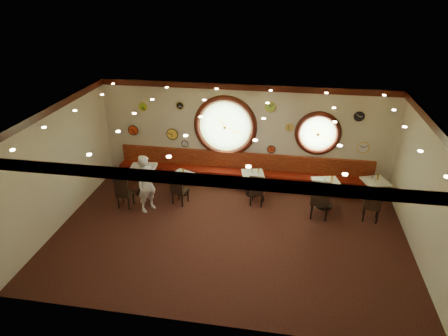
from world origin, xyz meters
The scene contains 55 objects.
floor centered at (0.00, 0.00, 0.00)m, with size 9.00×6.00×0.00m, color black.
ceiling centered at (0.00, 0.00, 3.20)m, with size 9.00×6.00×0.02m, color gold.
wall_back centered at (0.00, 3.00, 1.60)m, with size 9.00×0.02×3.20m, color beige.
wall_front centered at (0.00, -3.00, 1.60)m, with size 9.00×0.02×3.20m, color beige.
wall_left centered at (-4.50, 0.00, 1.60)m, with size 0.02×6.00×3.20m, color beige.
wall_right centered at (4.50, 0.00, 1.60)m, with size 0.02×6.00×3.20m, color beige.
molding_back centered at (0.00, 2.95, 3.11)m, with size 9.00×0.10×0.18m, color #351009.
molding_front centered at (0.00, -2.95, 3.11)m, with size 9.00×0.10×0.18m, color #351009.
molding_left centered at (-4.45, 0.00, 3.11)m, with size 0.10×6.00×0.18m, color #351009.
molding_right centered at (4.45, 0.00, 3.11)m, with size 0.10×6.00×0.18m, color #351009.
banquette_base centered at (0.00, 2.72, 0.10)m, with size 8.00×0.55×0.20m, color black.
banquette_seat centered at (0.00, 2.72, 0.35)m, with size 8.00×0.55×0.30m, color #560E07.
banquette_back centered at (0.00, 2.94, 0.75)m, with size 8.00×0.10×0.55m, color #64070F.
porthole_left_glass centered at (-0.60, 3.00, 1.85)m, with size 1.66×1.66×0.02m, color #87B26B.
porthole_left_frame centered at (-0.60, 2.98, 1.85)m, with size 1.98×1.98×0.18m, color #351009.
porthole_left_ring centered at (-0.60, 2.95, 1.85)m, with size 1.61×1.61×0.03m, color gold.
porthole_right_glass centered at (2.20, 3.00, 1.80)m, with size 1.10×1.10×0.02m, color #87B26B.
porthole_right_frame centered at (2.20, 2.98, 1.80)m, with size 1.38×1.38×0.18m, color #351009.
porthole_right_ring centered at (2.20, 2.95, 1.80)m, with size 1.09×1.09×0.03m, color gold.
wall_clock_0 centered at (-1.90, 2.96, 1.20)m, with size 0.20×0.20×0.03m, color white.
wall_clock_1 centered at (-2.00, 2.96, 2.45)m, with size 0.24×0.24×0.03m, color black.
wall_clock_2 centered at (0.85, 2.96, 1.20)m, with size 0.24×0.24×0.03m, color red.
wall_clock_3 centered at (-3.60, 2.96, 1.55)m, with size 0.32×0.32×0.03m, color #BA3012.
wall_clock_4 centered at (-3.20, 2.96, 2.35)m, with size 0.26×0.26×0.03m, color #8FC126.
wall_clock_5 centered at (0.75, 2.96, 2.55)m, with size 0.30×0.30×0.03m, color #98C43D.
wall_clock_6 centered at (1.35, 2.96, 1.95)m, with size 0.22×0.22×0.03m, color gold.
wall_clock_7 centered at (-2.30, 2.96, 1.50)m, with size 0.36×0.36×0.03m, color yellow.
wall_clock_8 centered at (3.55, 2.96, 1.45)m, with size 0.34×0.34×0.03m, color silver.
wall_clock_9 centered at (3.30, 2.96, 2.40)m, with size 0.28×0.28×0.03m, color black.
table_a centered at (-2.92, 1.76, 0.53)m, with size 0.85×0.85×0.84m.
table_b centered at (-1.75, 1.87, 0.42)m, with size 0.78×0.78×0.66m.
table_c centered at (0.37, 2.18, 0.45)m, with size 0.77×0.77×0.71m.
table_d centered at (2.50, 1.80, 0.51)m, with size 0.88×0.88×0.80m.
table_e centered at (3.90, 2.24, 0.46)m, with size 0.85×0.85×0.73m.
chair_a centered at (-3.17, 0.79, 0.56)m, with size 0.43×0.43×0.61m.
chair_b centered at (-1.68, 1.23, 0.56)m, with size 0.51×0.51×0.61m.
chair_c centered at (0.55, 1.55, 0.56)m, with size 0.45×0.45×0.61m.
chair_d centered at (2.31, 1.14, 0.68)m, with size 0.56×0.56×0.74m.
chair_e centered at (3.68, 1.23, 0.60)m, with size 0.50×0.50×0.65m.
condiment_a_salt centered at (-2.98, 1.83, 0.89)m, with size 0.04×0.04×0.11m, color #BBBBC0.
condiment_b_salt centered at (-1.81, 1.87, 0.71)m, with size 0.04×0.04×0.10m, color silver.
condiment_c_salt centered at (0.32, 2.26, 0.76)m, with size 0.04×0.04×0.11m, color silver.
condiment_d_salt centered at (2.43, 1.82, 0.85)m, with size 0.03×0.03×0.10m, color #BCBDC1.
condiment_a_pepper centered at (-2.88, 1.73, 0.89)m, with size 0.04×0.04×0.10m, color silver.
condiment_b_pepper centered at (-1.78, 1.81, 0.71)m, with size 0.03×0.03×0.10m, color silver.
condiment_c_pepper centered at (0.35, 2.17, 0.75)m, with size 0.03×0.03×0.09m, color silver.
condiment_d_pepper centered at (2.46, 1.73, 0.85)m, with size 0.04×0.04×0.10m, color silver.
condiment_a_bottle centered at (-2.76, 1.81, 0.91)m, with size 0.05×0.05×0.15m, color gold.
condiment_b_bottle centered at (-1.71, 1.91, 0.75)m, with size 0.05×0.05×0.17m, color gold.
condiment_c_bottle centered at (0.52, 2.27, 0.78)m, with size 0.05×0.05×0.15m, color gold.
condiment_d_bottle centered at (2.63, 1.88, 0.89)m, with size 0.06×0.06×0.18m, color orange.
condiment_e_salt centered at (3.81, 2.32, 0.78)m, with size 0.03×0.03×0.09m, color silver.
condiment_e_pepper centered at (3.88, 2.17, 0.78)m, with size 0.03×0.03×0.10m, color silver.
condiment_e_bottle centered at (3.97, 2.33, 0.82)m, with size 0.05×0.05×0.17m, color gold.
waiter centered at (-2.46, 0.82, 0.84)m, with size 0.61×0.40×1.67m, color silver.
Camera 1 is at (1.28, -8.46, 6.08)m, focal length 32.00 mm.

